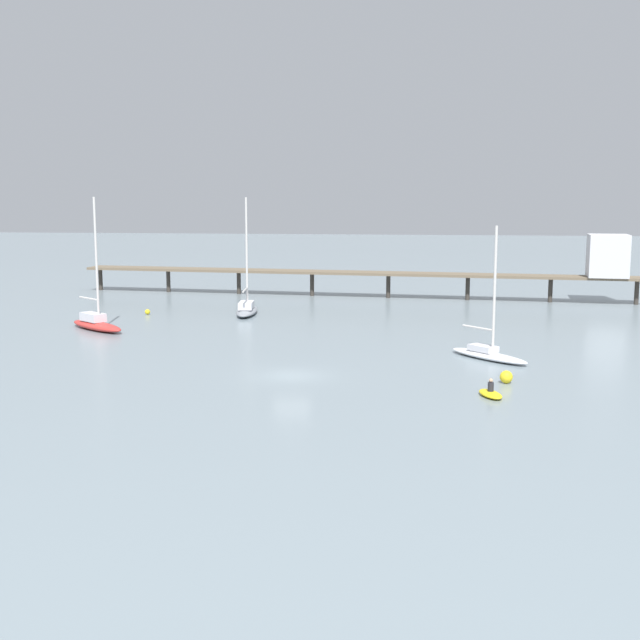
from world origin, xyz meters
name	(u,v)px	position (x,y,z in m)	size (l,w,h in m)	color
ground_plane	(292,376)	(0.00, 0.00, 0.00)	(400.00, 400.00, 0.00)	gray
pier	(485,264)	(15.75, 42.45, 4.20)	(67.08, 9.74, 7.76)	brown
sailboat_red	(96,322)	(-20.68, 16.76, 0.74)	(7.25, 6.25, 11.96)	red
sailboat_gray	(247,308)	(-9.13, 27.88, 0.72)	(2.71, 7.75, 11.88)	gray
sailboat_white	(488,351)	(13.64, 7.48, 0.60)	(6.20, 6.37, 9.93)	white
dinghy_yellow	(491,393)	(12.92, -4.27, 0.22)	(1.84, 2.63, 1.14)	yellow
mooring_buoy_near	(506,377)	(14.22, -0.45, 0.42)	(0.84, 0.84, 0.84)	yellow
mooring_buoy_outer	(147,312)	(-19.26, 26.66, 0.27)	(0.53, 0.53, 0.53)	yellow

